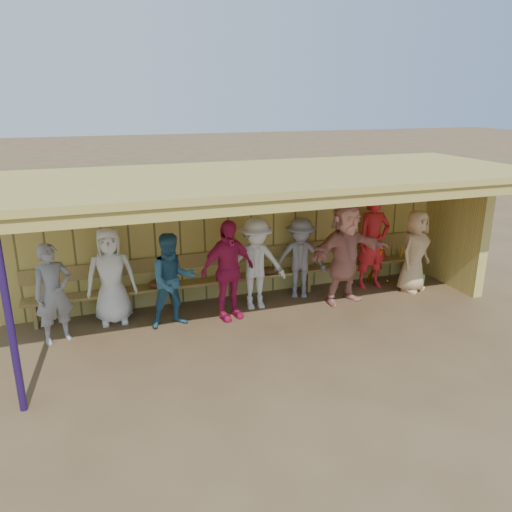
% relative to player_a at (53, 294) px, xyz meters
% --- Properties ---
extents(ground, '(90.00, 90.00, 0.00)m').
position_rel_player_a_xyz_m(ground, '(3.23, -0.38, -0.79)').
color(ground, brown).
rests_on(ground, ground).
extents(player_a, '(0.66, 0.54, 1.57)m').
position_rel_player_a_xyz_m(player_a, '(0.00, 0.00, 0.00)').
color(player_a, gray).
rests_on(player_a, ground).
extents(player_b, '(0.82, 0.55, 1.64)m').
position_rel_player_a_xyz_m(player_b, '(0.87, 0.43, 0.03)').
color(player_b, white).
rests_on(player_b, ground).
extents(player_c, '(0.82, 0.66, 1.57)m').
position_rel_player_a_xyz_m(player_c, '(1.80, -0.04, 0.00)').
color(player_c, '#2F6382').
rests_on(player_c, ground).
extents(player_d, '(1.08, 0.68, 1.72)m').
position_rel_player_a_xyz_m(player_d, '(2.73, -0.05, 0.07)').
color(player_d, '#C61F57').
rests_on(player_d, ground).
extents(player_e, '(1.12, 0.89, 1.52)m').
position_rel_player_a_xyz_m(player_e, '(4.27, 0.43, -0.02)').
color(player_e, gray).
rests_on(player_e, ground).
extents(player_f, '(1.82, 0.91, 1.88)m').
position_rel_player_a_xyz_m(player_f, '(4.92, -0.06, 0.15)').
color(player_f, tan).
rests_on(player_f, ground).
extents(player_g, '(0.68, 0.45, 1.87)m').
position_rel_player_a_xyz_m(player_g, '(5.82, 0.43, 0.15)').
color(player_g, red).
rests_on(player_g, ground).
extents(player_h, '(0.92, 0.78, 1.60)m').
position_rel_player_a_xyz_m(player_h, '(6.47, -0.01, 0.01)').
color(player_h, tan).
rests_on(player_h, ground).
extents(player_extra, '(1.12, 0.71, 1.65)m').
position_rel_player_a_xyz_m(player_extra, '(3.31, 0.21, 0.04)').
color(player_extra, silver).
rests_on(player_extra, ground).
extents(dugout_structure, '(8.80, 3.20, 2.50)m').
position_rel_player_a_xyz_m(dugout_structure, '(3.62, 0.31, 0.91)').
color(dugout_structure, tan).
rests_on(dugout_structure, ground).
extents(bench, '(7.60, 0.34, 0.93)m').
position_rel_player_a_xyz_m(bench, '(3.23, 0.74, -0.26)').
color(bench, '#A18645').
rests_on(bench, ground).
extents(dugout_equipment, '(5.43, 0.62, 0.80)m').
position_rel_player_a_xyz_m(dugout_equipment, '(3.04, 0.61, -0.30)').
color(dugout_equipment, orange).
rests_on(dugout_equipment, ground).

